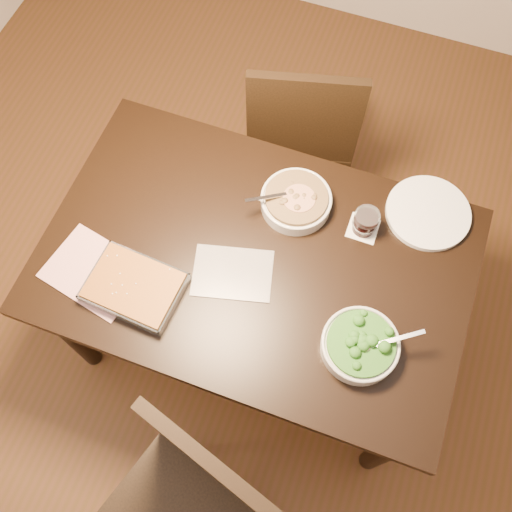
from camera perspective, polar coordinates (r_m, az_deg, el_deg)
ground at (r=2.57m, az=-0.00°, el=-7.18°), size 4.00×4.00×0.00m
room at (r=1.06m, az=-0.01°, el=21.61°), size 4.04×4.04×2.72m
table at (r=1.95m, az=-0.01°, el=-1.43°), size 1.40×0.90×0.75m
magazine_a at (r=1.92m, az=-15.82°, el=-1.52°), size 0.34×0.28×0.01m
magazine_b at (r=1.85m, az=-2.36°, el=-1.71°), size 0.29×0.24×0.00m
coaster at (r=1.95m, az=10.64°, el=2.73°), size 0.10×0.10×0.00m
stew_bowl at (r=1.93m, az=4.03°, el=5.54°), size 0.24×0.24×0.09m
broccoli_bowl at (r=1.76m, az=10.37°, el=-8.76°), size 0.25×0.24×0.09m
baking_dish at (r=1.84m, az=-12.05°, el=-3.09°), size 0.30×0.23×0.05m
wine_tumbler at (r=1.91m, az=10.89°, el=3.41°), size 0.08×0.08×0.09m
dinner_plate at (r=2.02m, az=16.82°, el=4.16°), size 0.29×0.29×0.02m
chair_near at (r=1.92m, az=-6.48°, el=-23.53°), size 0.57×0.57×0.98m
chair_far at (r=2.45m, az=4.63°, el=12.92°), size 0.53×0.53×0.93m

